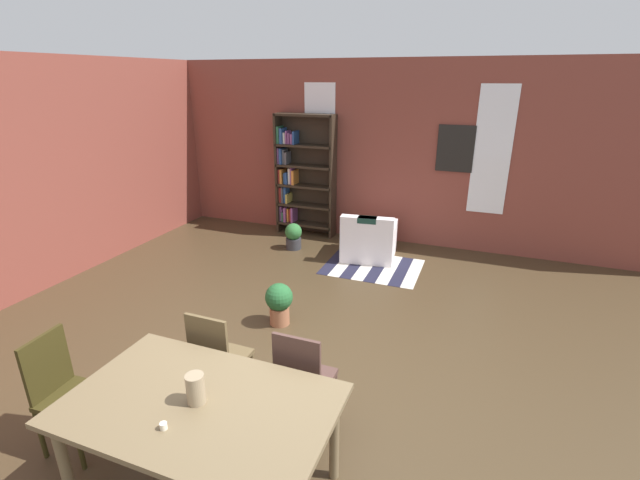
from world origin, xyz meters
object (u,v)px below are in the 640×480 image
object	(u,v)px
vase_on_table	(196,389)
bookshelf_tall	(301,175)
dining_chair_head_left	(64,389)
dining_chair_far_right	(303,378)
dining_chair_far_left	(217,357)
dining_table	(201,413)
potted_plant_by_shelf	(279,302)
armchair_white	(369,241)
potted_plant_corner	(293,236)

from	to	relation	value
vase_on_table	bookshelf_tall	size ratio (longest dim) A/B	0.10
dining_chair_head_left	dining_chair_far_right	bearing A→B (deg)	25.12
dining_chair_far_left	dining_chair_head_left	world-z (taller)	same
dining_table	bookshelf_tall	bearing A→B (deg)	106.56
dining_chair_head_left	dining_table	bearing A→B (deg)	0.22
potted_plant_by_shelf	vase_on_table	bearing A→B (deg)	-76.96
dining_chair_far_left	armchair_white	world-z (taller)	dining_chair_far_left
vase_on_table	dining_chair_head_left	xyz separation A→B (m)	(-1.22, -0.00, -0.36)
dining_chair_far_right	dining_chair_head_left	distance (m)	1.80
bookshelf_tall	potted_plant_corner	xyz separation A→B (m)	(0.20, -0.81, -0.84)
dining_chair_far_left	bookshelf_tall	size ratio (longest dim) A/B	0.45
vase_on_table	dining_chair_far_right	distance (m)	0.93
potted_plant_corner	dining_chair_far_right	bearing A→B (deg)	-64.58
armchair_white	potted_plant_by_shelf	world-z (taller)	armchair_white
dining_chair_far_left	armchair_white	distance (m)	3.79
dining_table	dining_chair_far_left	world-z (taller)	dining_chair_far_left
dining_chair_far_right	potted_plant_corner	world-z (taller)	dining_chair_far_right
vase_on_table	potted_plant_by_shelf	world-z (taller)	vase_on_table
armchair_white	potted_plant_corner	distance (m)	1.27
dining_chair_head_left	bookshelf_tall	xyz separation A→B (m)	(-0.32, 5.26, 0.56)
dining_table	potted_plant_corner	bearing A→B (deg)	107.04
vase_on_table	dining_chair_head_left	distance (m)	1.27
dining_chair_head_left	armchair_white	world-z (taller)	dining_chair_head_left
vase_on_table	potted_plant_corner	bearing A→B (deg)	106.84
vase_on_table	dining_chair_head_left	world-z (taller)	vase_on_table
vase_on_table	armchair_white	size ratio (longest dim) A/B	0.23
potted_plant_by_shelf	dining_chair_far_left	bearing A→B (deg)	-84.64
dining_table	dining_chair_far_right	bearing A→B (deg)	62.83
potted_plant_corner	potted_plant_by_shelf	bearing A→B (deg)	-69.59
potted_plant_corner	dining_table	bearing A→B (deg)	-72.96
dining_chair_far_right	dining_chair_head_left	bearing A→B (deg)	-154.88
dining_table	potted_plant_corner	size ratio (longest dim) A/B	3.96
bookshelf_tall	dining_chair_far_left	bearing A→B (deg)	-75.38
dining_chair_far_right	dining_table	bearing A→B (deg)	-117.17
dining_table	vase_on_table	bearing A→B (deg)	180.00
bookshelf_tall	potted_plant_corner	distance (m)	1.18
potted_plant_by_shelf	potted_plant_corner	bearing A→B (deg)	110.41
dining_chair_far_left	armchair_white	size ratio (longest dim) A/B	1.07
dining_chair_far_left	vase_on_table	bearing A→B (deg)	-63.80
armchair_white	potted_plant_by_shelf	bearing A→B (deg)	-100.47
dining_chair_far_left	dining_chair_head_left	bearing A→B (deg)	-138.03
bookshelf_tall	potted_plant_by_shelf	size ratio (longest dim) A/B	4.20
potted_plant_corner	bookshelf_tall	bearing A→B (deg)	103.90
dining_table	potted_plant_by_shelf	size ratio (longest dim) A/B	3.43
dining_table	potted_plant_by_shelf	distance (m)	2.29
dining_chair_head_left	armchair_white	xyz separation A→B (m)	(1.15, 4.53, -0.23)
dining_chair_far_right	potted_plant_corner	xyz separation A→B (m)	(-1.75, 3.69, -0.29)
dining_table	dining_chair_head_left	world-z (taller)	dining_chair_head_left
armchair_white	potted_plant_by_shelf	xyz separation A→B (m)	(-0.43, -2.34, 0.01)
dining_table	armchair_white	xyz separation A→B (m)	(-0.09, 4.53, -0.41)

